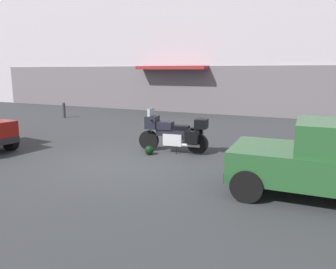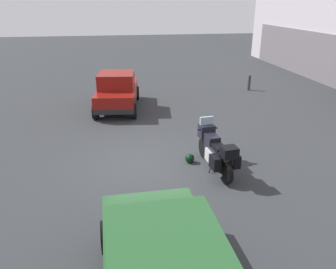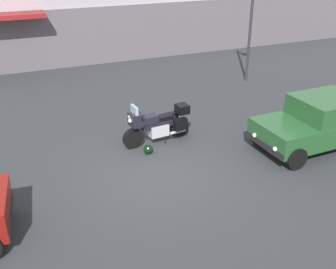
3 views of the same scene
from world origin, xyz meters
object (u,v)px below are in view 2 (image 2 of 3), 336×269
object	(u,v)px
motorcycle	(215,150)
bollard_curbside	(249,82)
helmet	(190,158)
car_hatchback_near	(117,91)

from	to	relation	value
motorcycle	bollard_curbside	bearing A→B (deg)	-33.44
helmet	car_hatchback_near	world-z (taller)	car_hatchback_near
motorcycle	helmet	xyz separation A→B (m)	(-0.56, -0.61, -0.48)
bollard_curbside	car_hatchback_near	bearing A→B (deg)	-73.05
helmet	car_hatchback_near	size ratio (longest dim) A/B	0.07
car_hatchback_near	bollard_curbside	world-z (taller)	car_hatchback_near
car_hatchback_near	bollard_curbside	bearing A→B (deg)	-66.42
helmet	bollard_curbside	xyz separation A→B (m)	(-7.99, 5.12, 0.31)
motorcycle	helmet	distance (m)	0.96
helmet	car_hatchback_near	xyz separation A→B (m)	(-5.82, -1.99, 0.67)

